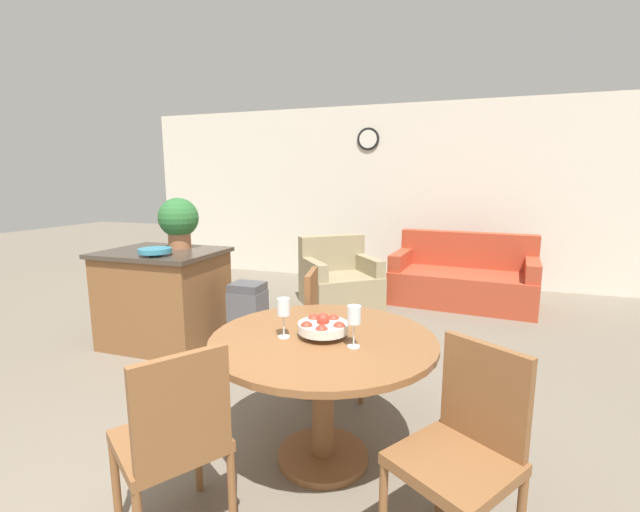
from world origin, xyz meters
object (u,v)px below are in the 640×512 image
Objects in this scene: couch at (463,280)px; dining_chair_near_right at (465,443)px; potted_plant at (179,220)px; wine_glass_left at (283,309)px; dining_table at (323,365)px; armchair at (339,282)px; wine_glass_right at (354,317)px; fruit_bowl at (323,327)px; trash_bin at (248,317)px; dining_chair_near_left at (175,436)px; teal_bowl at (155,251)px; kitchen_island at (164,297)px; dining_chair_far_side at (327,324)px.

dining_chair_near_right is at bearing -83.87° from couch.
wine_glass_left is at bearing -40.33° from potted_plant.
armchair is (-0.76, 3.01, -0.28)m from dining_table.
potted_plant reaches higher than wine_glass_right.
dining_chair_near_right is 4.03m from couch.
fruit_bowl reaches higher than trash_bin.
dining_chair_near_left is 0.79m from wine_glass_left.
wine_glass_right is 2.30m from teal_bowl.
teal_bowl is 0.24× the size of armchair.
dining_chair_near_left is 2.51m from kitchen_island.
dining_chair_near_right is 4.20× the size of wine_glass_left.
teal_bowl is 0.58× the size of potted_plant.
dining_chair_near_right reaches higher than couch.
wine_glass_left is at bearing 16.14° from dining_chair_near_left.
dining_chair_near_left is 0.50× the size of couch.
dining_table is 0.85m from dining_chair_near_left.
trash_bin is at bearing -141.38° from armchair.
wine_glass_right is at bearing -92.28° from couch.
dining_table is at bearing -35.86° from potted_plant.
kitchen_island is 3.64m from couch.
couch is at bearing 19.27° from dining_chair_near_left.
teal_bowl reaches higher than armchair.
teal_bowl reaches higher than trash_bin.
dining_table is 1.35× the size of dining_chair_near_right.
potted_plant is (-0.06, 0.43, 0.23)m from teal_bowl.
kitchen_island reaches higher than dining_table.
wine_glass_right is at bearing -8.87° from dining_chair_near_left.
kitchen_island is (-1.76, 0.39, -0.05)m from dining_chair_far_side.
potted_plant reaches higher than kitchen_island.
wine_glass_left is (0.03, -0.89, 0.38)m from dining_chair_far_side.
fruit_bowl is 1.26× the size of wine_glass_right.
potted_plant is at bearing 69.34° from dining_chair_near_left.
kitchen_island is (-1.58, 1.94, -0.05)m from dining_chair_near_left.
potted_plant reaches higher than couch.
dining_chair_near_left is 2.27m from teal_bowl.
dining_chair_near_right is 4.20× the size of wine_glass_right.
armchair is (-0.95, 3.10, -0.60)m from wine_glass_right.
dining_table is at bearing 96.59° from fruit_bowl.
dining_chair_far_side is 4.20× the size of wine_glass_right.
teal_bowl is at bearing -61.50° from kitchen_island.
dining_chair_near_right is 3.34× the size of fruit_bowl.
teal_bowl is (-2.60, 1.37, 0.44)m from dining_chair_near_right.
dining_chair_near_right is at bearing -29.07° from fruit_bowl.
armchair reaches higher than dining_table.
armchair is at bearing 100.33° from wine_glass_left.
armchair is at bearing -32.32° from dining_chair_near_right.
dining_table is 2.33m from kitchen_island.
dining_chair_near_right is at bearing -104.54° from armchair.
fruit_bowl is (0.41, 0.74, 0.28)m from dining_chair_near_left.
wine_glass_right reaches higher than dining_chair_near_left.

